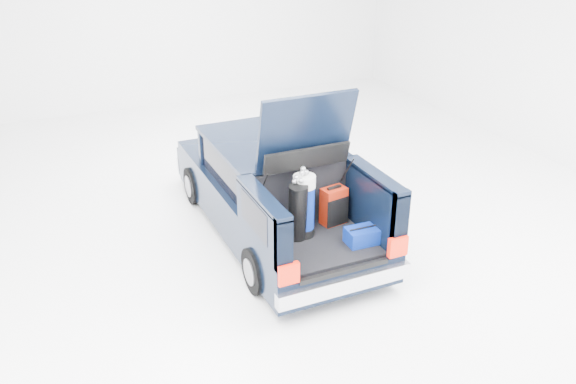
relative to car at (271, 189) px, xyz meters
name	(u,v)px	position (x,y,z in m)	size (l,w,h in m)	color
ground	(275,231)	(0.00, -0.11, -0.67)	(14.00, 14.00, 0.00)	white
car	(271,189)	(0.00, 0.00, 0.00)	(1.87, 4.65, 2.47)	black
red_suitcase	(334,206)	(0.40, -1.21, 0.18)	(0.36, 0.26, 0.55)	maroon
black_golf_bag	(298,212)	(-0.23, -1.41, 0.33)	(0.32, 0.38, 0.89)	black
blue_golf_bag	(304,205)	(-0.10, -1.33, 0.36)	(0.34, 0.34, 0.96)	black
blue_duffel	(363,235)	(0.50, -1.82, 0.03)	(0.44, 0.30, 0.23)	navy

